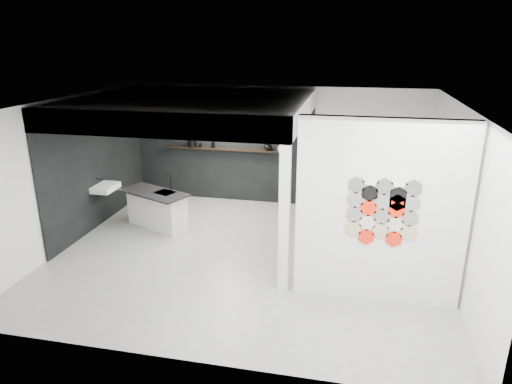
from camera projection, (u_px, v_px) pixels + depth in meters
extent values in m
cube|color=gray|center=(247.00, 256.00, 8.46)|extent=(7.00, 6.00, 0.01)
cube|color=silver|center=(380.00, 213.00, 6.64)|extent=(2.45, 0.15, 2.80)
cube|color=black|center=(223.00, 153.00, 11.09)|extent=(4.40, 0.04, 2.35)
cube|color=black|center=(99.00, 169.00, 9.69)|extent=(0.04, 4.00, 2.35)
cube|color=silver|center=(193.00, 108.00, 8.83)|extent=(4.40, 4.00, 0.40)
cube|color=silver|center=(284.00, 220.00, 6.99)|extent=(0.16, 0.16, 2.35)
cube|color=silver|center=(151.00, 125.00, 7.05)|extent=(4.40, 0.16, 0.40)
cube|color=silver|center=(105.00, 188.00, 9.56)|extent=(0.40, 0.60, 0.12)
cube|color=black|center=(225.00, 149.00, 10.93)|extent=(3.00, 0.15, 0.04)
cube|color=silver|center=(157.00, 209.00, 9.66)|extent=(1.41, 0.96, 0.76)
cube|color=black|center=(154.00, 193.00, 9.48)|extent=(1.64, 1.19, 0.04)
cube|color=black|center=(165.00, 193.00, 9.45)|extent=(0.50, 0.46, 0.01)
cylinder|color=black|center=(171.00, 182.00, 9.53)|extent=(0.03, 0.03, 0.35)
torus|color=black|center=(168.00, 175.00, 9.43)|extent=(0.06, 0.12, 0.12)
cylinder|color=black|center=(192.00, 143.00, 11.06)|extent=(0.25, 0.25, 0.17)
ellipsoid|color=black|center=(268.00, 147.00, 10.70)|extent=(0.24, 0.24, 0.16)
cylinder|color=gray|center=(281.00, 149.00, 10.64)|extent=(0.20, 0.20, 0.11)
cylinder|color=gray|center=(281.00, 148.00, 10.64)|extent=(0.12, 0.12, 0.14)
cylinder|color=black|center=(213.00, 144.00, 10.96)|extent=(0.08, 0.08, 0.17)
cylinder|color=black|center=(200.00, 145.00, 11.04)|extent=(0.07, 0.07, 0.09)
cylinder|color=tan|center=(353.00, 228.00, 6.71)|extent=(0.26, 0.02, 0.26)
cylinder|color=#66635E|center=(354.00, 214.00, 6.64)|extent=(0.26, 0.02, 0.26)
cylinder|color=silver|center=(355.00, 200.00, 6.57)|extent=(0.26, 0.02, 0.26)
cylinder|color=black|center=(356.00, 185.00, 6.50)|extent=(0.26, 0.02, 0.26)
cylinder|color=red|center=(366.00, 237.00, 6.71)|extent=(0.26, 0.02, 0.26)
cylinder|color=beige|center=(367.00, 222.00, 6.64)|extent=(0.26, 0.02, 0.26)
cylinder|color=red|center=(369.00, 208.00, 6.57)|extent=(0.26, 0.02, 0.26)
cylinder|color=black|center=(370.00, 193.00, 6.49)|extent=(0.26, 0.02, 0.26)
cylinder|color=white|center=(371.00, 178.00, 6.42)|extent=(0.26, 0.02, 0.26)
cylinder|color=tan|center=(380.00, 231.00, 6.64)|extent=(0.26, 0.02, 0.26)
cylinder|color=#66635E|center=(382.00, 216.00, 6.56)|extent=(0.26, 0.02, 0.26)
cylinder|color=silver|center=(383.00, 202.00, 6.49)|extent=(0.26, 0.02, 0.26)
cylinder|color=black|center=(385.00, 187.00, 6.42)|extent=(0.26, 0.02, 0.26)
cylinder|color=red|center=(394.00, 239.00, 6.63)|extent=(0.26, 0.02, 0.26)
cylinder|color=beige|center=(395.00, 225.00, 6.56)|extent=(0.26, 0.02, 0.26)
cylinder|color=red|center=(397.00, 210.00, 6.49)|extent=(0.26, 0.02, 0.26)
cylinder|color=black|center=(398.00, 195.00, 6.42)|extent=(0.26, 0.02, 0.26)
cylinder|color=white|center=(400.00, 180.00, 6.35)|extent=(0.26, 0.02, 0.26)
cylinder|color=tan|center=(408.00, 233.00, 6.56)|extent=(0.26, 0.02, 0.26)
cylinder|color=#66635E|center=(410.00, 218.00, 6.49)|extent=(0.26, 0.02, 0.26)
cylinder|color=silver|center=(412.00, 204.00, 6.41)|extent=(0.26, 0.02, 0.26)
cylinder|color=black|center=(414.00, 188.00, 6.34)|extent=(0.26, 0.02, 0.26)
cylinder|color=red|center=(397.00, 203.00, 6.45)|extent=(0.26, 0.02, 0.26)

